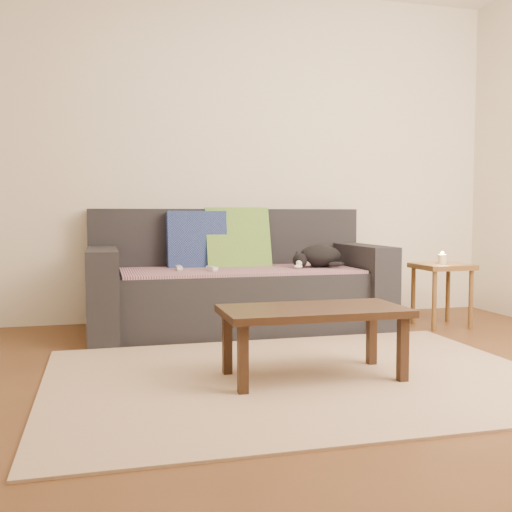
# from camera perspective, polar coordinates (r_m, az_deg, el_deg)

# --- Properties ---
(ground) EXTENTS (4.50, 4.50, 0.00)m
(ground) POSITION_cam_1_polar(r_m,az_deg,el_deg) (2.95, 5.06, -12.33)
(ground) COLOR brown
(ground) RESTS_ON ground
(back_wall) EXTENTS (4.50, 0.04, 2.60)m
(back_wall) POSITION_cam_1_polar(r_m,az_deg,el_deg) (4.79, -3.04, 9.63)
(back_wall) COLOR beige
(back_wall) RESTS_ON ground
(sofa) EXTENTS (2.10, 0.94, 0.87)m
(sofa) POSITION_cam_1_polar(r_m,az_deg,el_deg) (4.38, -1.87, -2.83)
(sofa) COLOR #232328
(sofa) RESTS_ON ground
(throw_blanket) EXTENTS (1.66, 0.74, 0.02)m
(throw_blanket) POSITION_cam_1_polar(r_m,az_deg,el_deg) (4.28, -1.60, -1.36)
(throw_blanket) COLOR #3D2545
(throw_blanket) RESTS_ON sofa
(cushion_navy) EXTENTS (0.44, 0.16, 0.45)m
(cushion_navy) POSITION_cam_1_polar(r_m,az_deg,el_deg) (4.47, -5.67, 1.42)
(cushion_navy) COLOR #101B48
(cushion_navy) RESTS_ON throw_blanket
(cushion_green) EXTENTS (0.49, 0.25, 0.50)m
(cushion_green) POSITION_cam_1_polar(r_m,az_deg,el_deg) (4.52, -1.80, 1.47)
(cushion_green) COLOR #0B4938
(cushion_green) RESTS_ON throw_blanket
(cat) EXTENTS (0.42, 0.34, 0.16)m
(cat) POSITION_cam_1_polar(r_m,az_deg,el_deg) (4.42, 5.95, -0.05)
(cat) COLOR black
(cat) RESTS_ON throw_blanket
(wii_remote_a) EXTENTS (0.04, 0.15, 0.03)m
(wii_remote_a) POSITION_cam_1_polar(r_m,az_deg,el_deg) (4.20, -7.34, -1.15)
(wii_remote_a) COLOR white
(wii_remote_a) RESTS_ON throw_blanket
(wii_remote_b) EXTENTS (0.06, 0.15, 0.03)m
(wii_remote_b) POSITION_cam_1_polar(r_m,az_deg,el_deg) (4.13, -4.22, -1.21)
(wii_remote_b) COLOR white
(wii_remote_b) RESTS_ON throw_blanket
(side_table) EXTENTS (0.37, 0.37, 0.46)m
(side_table) POSITION_cam_1_polar(r_m,az_deg,el_deg) (4.63, 17.28, -1.73)
(side_table) COLOR brown
(side_table) RESTS_ON ground
(candle) EXTENTS (0.06, 0.06, 0.09)m
(candle) POSITION_cam_1_polar(r_m,az_deg,el_deg) (4.62, 17.31, -0.26)
(candle) COLOR beige
(candle) RESTS_ON side_table
(rug) EXTENTS (2.50, 1.80, 0.01)m
(rug) POSITION_cam_1_polar(r_m,az_deg,el_deg) (3.09, 4.11, -11.48)
(rug) COLOR tan
(rug) RESTS_ON ground
(coffee_table) EXTENTS (0.92, 0.46, 0.37)m
(coffee_table) POSITION_cam_1_polar(r_m,az_deg,el_deg) (3.01, 5.47, -5.76)
(coffee_table) COLOR black
(coffee_table) RESTS_ON rug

